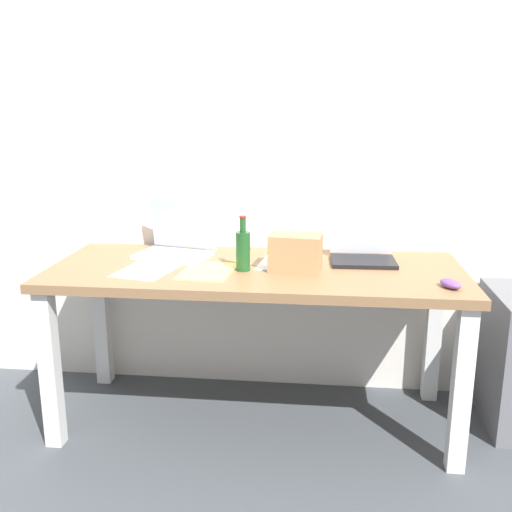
{
  "coord_description": "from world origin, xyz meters",
  "views": [
    {
      "loc": [
        0.27,
        -2.43,
        1.42
      ],
      "look_at": [
        0.0,
        0.0,
        0.78
      ],
      "focal_mm": 41.03,
      "sensor_mm": 36.0,
      "label": 1
    }
  ],
  "objects_px": {
    "laptop_right": "(363,251)",
    "computer_mouse": "(451,284)",
    "cardboard_box": "(296,253)",
    "beer_bottle": "(243,249)",
    "laptop_left": "(177,244)",
    "desk": "(256,288)"
  },
  "relations": [
    {
      "from": "laptop_right",
      "to": "beer_bottle",
      "type": "xyz_separation_m",
      "value": [
        -0.52,
        -0.21,
        0.04
      ]
    },
    {
      "from": "cardboard_box",
      "to": "laptop_right",
      "type": "bearing_deg",
      "value": 31.68
    },
    {
      "from": "laptop_left",
      "to": "computer_mouse",
      "type": "height_order",
      "value": "laptop_left"
    },
    {
      "from": "laptop_left",
      "to": "beer_bottle",
      "type": "xyz_separation_m",
      "value": [
        0.34,
        -0.22,
        0.04
      ]
    },
    {
      "from": "laptop_right",
      "to": "cardboard_box",
      "type": "xyz_separation_m",
      "value": [
        -0.29,
        -0.18,
        0.03
      ]
    },
    {
      "from": "laptop_left",
      "to": "beer_bottle",
      "type": "relative_size",
      "value": 1.59
    },
    {
      "from": "computer_mouse",
      "to": "cardboard_box",
      "type": "bearing_deg",
      "value": 134.9
    },
    {
      "from": "desk",
      "to": "computer_mouse",
      "type": "distance_m",
      "value": 0.81
    },
    {
      "from": "laptop_right",
      "to": "beer_bottle",
      "type": "height_order",
      "value": "beer_bottle"
    },
    {
      "from": "desk",
      "to": "beer_bottle",
      "type": "distance_m",
      "value": 0.2
    },
    {
      "from": "laptop_right",
      "to": "computer_mouse",
      "type": "bearing_deg",
      "value": -49.52
    },
    {
      "from": "computer_mouse",
      "to": "cardboard_box",
      "type": "xyz_separation_m",
      "value": [
        -0.61,
        0.18,
        0.06
      ]
    },
    {
      "from": "desk",
      "to": "beer_bottle",
      "type": "height_order",
      "value": "beer_bottle"
    },
    {
      "from": "laptop_right",
      "to": "computer_mouse",
      "type": "height_order",
      "value": "laptop_right"
    },
    {
      "from": "desk",
      "to": "laptop_right",
      "type": "height_order",
      "value": "laptop_right"
    },
    {
      "from": "computer_mouse",
      "to": "cardboard_box",
      "type": "height_order",
      "value": "cardboard_box"
    },
    {
      "from": "computer_mouse",
      "to": "desk",
      "type": "bearing_deg",
      "value": 136.39
    },
    {
      "from": "laptop_right",
      "to": "beer_bottle",
      "type": "bearing_deg",
      "value": -158.23
    },
    {
      "from": "beer_bottle",
      "to": "cardboard_box",
      "type": "bearing_deg",
      "value": 6.27
    },
    {
      "from": "laptop_left",
      "to": "beer_bottle",
      "type": "distance_m",
      "value": 0.41
    },
    {
      "from": "laptop_left",
      "to": "computer_mouse",
      "type": "xyz_separation_m",
      "value": [
        1.17,
        -0.38,
        -0.04
      ]
    },
    {
      "from": "desk",
      "to": "laptop_right",
      "type": "xyz_separation_m",
      "value": [
        0.47,
        0.15,
        0.14
      ]
    }
  ]
}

